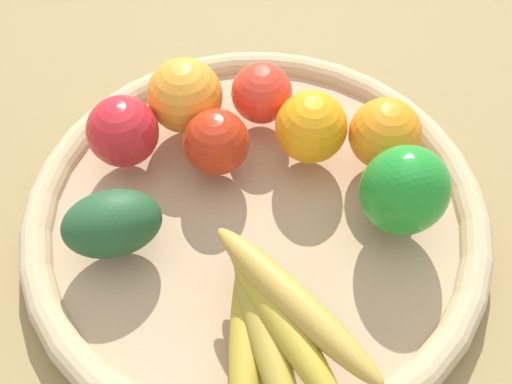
{
  "coord_description": "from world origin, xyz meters",
  "views": [
    {
      "loc": [
        0.32,
        -0.1,
        0.52
      ],
      "look_at": [
        0.0,
        0.0,
        0.06
      ],
      "focal_mm": 42.5,
      "sensor_mm": 36.0,
      "label": 1
    }
  ],
  "objects_px": {
    "avocado": "(113,226)",
    "banana_bunch": "(271,322)",
    "apple_1": "(262,93)",
    "orange_2": "(311,127)",
    "bell_pepper": "(404,191)",
    "apple_2": "(216,142)",
    "apple_0": "(123,131)",
    "orange_1": "(385,134)",
    "orange_0": "(185,96)"
  },
  "relations": [
    {
      "from": "avocado",
      "to": "banana_bunch",
      "type": "xyz_separation_m",
      "value": [
        0.13,
        0.1,
        0.0
      ]
    },
    {
      "from": "apple_1",
      "to": "orange_2",
      "type": "xyz_separation_m",
      "value": [
        0.06,
        0.03,
        0.0
      ]
    },
    {
      "from": "apple_1",
      "to": "avocado",
      "type": "bearing_deg",
      "value": -57.23
    },
    {
      "from": "bell_pepper",
      "to": "orange_2",
      "type": "xyz_separation_m",
      "value": [
        -0.11,
        -0.05,
        -0.01
      ]
    },
    {
      "from": "apple_2",
      "to": "orange_2",
      "type": "bearing_deg",
      "value": 81.98
    },
    {
      "from": "bell_pepper",
      "to": "apple_0",
      "type": "bearing_deg",
      "value": -15.36
    },
    {
      "from": "avocado",
      "to": "orange_1",
      "type": "height_order",
      "value": "orange_1"
    },
    {
      "from": "bell_pepper",
      "to": "apple_0",
      "type": "xyz_separation_m",
      "value": [
        -0.16,
        -0.22,
        -0.01
      ]
    },
    {
      "from": "bell_pepper",
      "to": "apple_1",
      "type": "distance_m",
      "value": 0.19
    },
    {
      "from": "bell_pepper",
      "to": "apple_1",
      "type": "relative_size",
      "value": 1.44
    },
    {
      "from": "apple_2",
      "to": "orange_2",
      "type": "relative_size",
      "value": 0.91
    },
    {
      "from": "orange_1",
      "to": "avocado",
      "type": "bearing_deg",
      "value": -85.87
    },
    {
      "from": "apple_1",
      "to": "orange_2",
      "type": "distance_m",
      "value": 0.07
    },
    {
      "from": "apple_0",
      "to": "orange_0",
      "type": "bearing_deg",
      "value": 109.89
    },
    {
      "from": "apple_1",
      "to": "banana_bunch",
      "type": "distance_m",
      "value": 0.26
    },
    {
      "from": "apple_1",
      "to": "bell_pepper",
      "type": "bearing_deg",
      "value": 24.51
    },
    {
      "from": "apple_1",
      "to": "apple_0",
      "type": "distance_m",
      "value": 0.15
    },
    {
      "from": "avocado",
      "to": "banana_bunch",
      "type": "distance_m",
      "value": 0.17
    },
    {
      "from": "apple_1",
      "to": "orange_0",
      "type": "relative_size",
      "value": 0.83
    },
    {
      "from": "apple_0",
      "to": "apple_2",
      "type": "bearing_deg",
      "value": 64.63
    },
    {
      "from": "avocado",
      "to": "apple_0",
      "type": "relative_size",
      "value": 1.26
    },
    {
      "from": "avocado",
      "to": "banana_bunch",
      "type": "height_order",
      "value": "banana_bunch"
    },
    {
      "from": "apple_0",
      "to": "banana_bunch",
      "type": "bearing_deg",
      "value": 17.45
    },
    {
      "from": "apple_1",
      "to": "orange_0",
      "type": "distance_m",
      "value": 0.08
    },
    {
      "from": "apple_2",
      "to": "orange_1",
      "type": "height_order",
      "value": "orange_1"
    },
    {
      "from": "avocado",
      "to": "orange_0",
      "type": "bearing_deg",
      "value": 142.3
    },
    {
      "from": "avocado",
      "to": "apple_0",
      "type": "bearing_deg",
      "value": 163.97
    },
    {
      "from": "banana_bunch",
      "to": "apple_0",
      "type": "height_order",
      "value": "apple_0"
    },
    {
      "from": "avocado",
      "to": "apple_0",
      "type": "distance_m",
      "value": 0.11
    },
    {
      "from": "bell_pepper",
      "to": "orange_1",
      "type": "relative_size",
      "value": 1.3
    },
    {
      "from": "bell_pepper",
      "to": "orange_1",
      "type": "bearing_deg",
      "value": -84.08
    },
    {
      "from": "avocado",
      "to": "orange_1",
      "type": "relative_size",
      "value": 1.26
    },
    {
      "from": "banana_bunch",
      "to": "orange_1",
      "type": "xyz_separation_m",
      "value": [
        -0.15,
        0.17,
        0.0
      ]
    },
    {
      "from": "apple_1",
      "to": "banana_bunch",
      "type": "bearing_deg",
      "value": -16.88
    },
    {
      "from": "orange_1",
      "to": "apple_0",
      "type": "distance_m",
      "value": 0.26
    },
    {
      "from": "apple_2",
      "to": "avocado",
      "type": "distance_m",
      "value": 0.13
    },
    {
      "from": "apple_1",
      "to": "apple_0",
      "type": "height_order",
      "value": "apple_0"
    },
    {
      "from": "avocado",
      "to": "orange_1",
      "type": "bearing_deg",
      "value": 94.13
    },
    {
      "from": "apple_2",
      "to": "apple_1",
      "type": "bearing_deg",
      "value": 128.44
    },
    {
      "from": "avocado",
      "to": "orange_2",
      "type": "relative_size",
      "value": 1.25
    },
    {
      "from": "apple_2",
      "to": "bell_pepper",
      "type": "bearing_deg",
      "value": 49.89
    },
    {
      "from": "banana_bunch",
      "to": "apple_2",
      "type": "bearing_deg",
      "value": 176.89
    },
    {
      "from": "apple_1",
      "to": "apple_0",
      "type": "xyz_separation_m",
      "value": [
        0.01,
        -0.15,
        0.0
      ]
    },
    {
      "from": "bell_pepper",
      "to": "apple_2",
      "type": "relative_size",
      "value": 1.41
    },
    {
      "from": "avocado",
      "to": "apple_1",
      "type": "distance_m",
      "value": 0.21
    },
    {
      "from": "apple_2",
      "to": "banana_bunch",
      "type": "distance_m",
      "value": 0.19
    },
    {
      "from": "apple_0",
      "to": "orange_2",
      "type": "distance_m",
      "value": 0.19
    },
    {
      "from": "orange_0",
      "to": "avocado",
      "type": "bearing_deg",
      "value": -37.7
    },
    {
      "from": "banana_bunch",
      "to": "orange_2",
      "type": "bearing_deg",
      "value": 150.01
    },
    {
      "from": "apple_2",
      "to": "avocado",
      "type": "xyz_separation_m",
      "value": [
        0.06,
        -0.11,
        -0.0
      ]
    }
  ]
}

